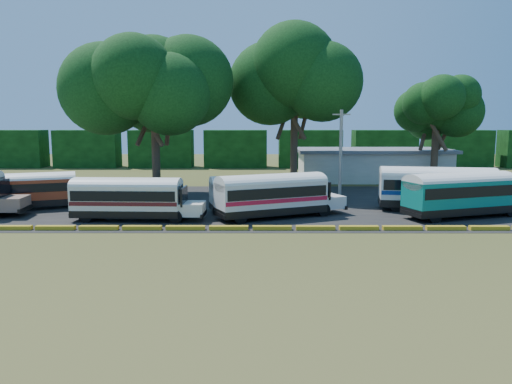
{
  "coord_description": "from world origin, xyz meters",
  "views": [
    {
      "loc": [
        3.46,
        -32.75,
        7.5
      ],
      "look_at": [
        3.37,
        6.0,
        1.95
      ],
      "focal_mm": 35.0,
      "sensor_mm": 36.0,
      "label": 1
    }
  ],
  "objects_px": {
    "bus_teal": "(462,192)",
    "tree_west": "(154,81)",
    "bus_red": "(30,188)",
    "bus_white_red": "(274,193)",
    "bus_cream_west": "(130,196)"
  },
  "relations": [
    {
      "from": "tree_west",
      "to": "bus_teal",
      "type": "bearing_deg",
      "value": -22.12
    },
    {
      "from": "bus_white_red",
      "to": "bus_cream_west",
      "type": "bearing_deg",
      "value": 161.76
    },
    {
      "from": "tree_west",
      "to": "bus_red",
      "type": "bearing_deg",
      "value": -144.26
    },
    {
      "from": "bus_cream_west",
      "to": "bus_red",
      "type": "bearing_deg",
      "value": 155.69
    },
    {
      "from": "bus_teal",
      "to": "bus_red",
      "type": "bearing_deg",
      "value": 154.97
    },
    {
      "from": "bus_red",
      "to": "bus_cream_west",
      "type": "xyz_separation_m",
      "value": [
        9.75,
        -4.88,
        0.06
      ]
    },
    {
      "from": "bus_teal",
      "to": "tree_west",
      "type": "distance_m",
      "value": 29.37
    },
    {
      "from": "bus_red",
      "to": "bus_teal",
      "type": "xyz_separation_m",
      "value": [
        35.23,
        -3.73,
        0.24
      ]
    },
    {
      "from": "bus_red",
      "to": "tree_west",
      "type": "distance_m",
      "value": 14.99
    },
    {
      "from": "bus_white_red",
      "to": "bus_teal",
      "type": "bearing_deg",
      "value": -23.01
    },
    {
      "from": "bus_cream_west",
      "to": "bus_white_red",
      "type": "height_order",
      "value": "bus_white_red"
    },
    {
      "from": "bus_cream_west",
      "to": "bus_teal",
      "type": "height_order",
      "value": "bus_teal"
    },
    {
      "from": "bus_red",
      "to": "tree_west",
      "type": "xyz_separation_m",
      "value": [
        9.41,
        6.77,
        9.5
      ]
    },
    {
      "from": "bus_white_red",
      "to": "tree_west",
      "type": "height_order",
      "value": "tree_west"
    },
    {
      "from": "bus_red",
      "to": "tree_west",
      "type": "relative_size",
      "value": 0.62
    }
  ]
}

